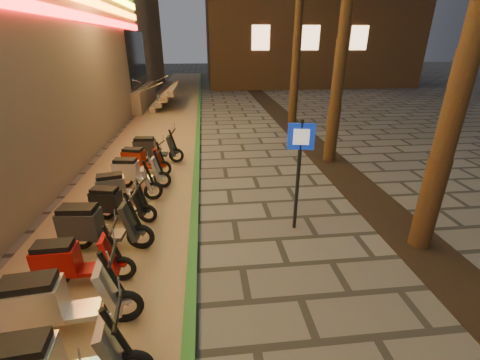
{
  "coord_description": "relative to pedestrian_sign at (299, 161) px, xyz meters",
  "views": [
    {
      "loc": [
        -0.55,
        -2.98,
        3.76
      ],
      "look_at": [
        0.09,
        2.88,
        1.2
      ],
      "focal_mm": 24.0,
      "sensor_mm": 36.0,
      "label": 1
    }
  ],
  "objects": [
    {
      "name": "scooter_11",
      "position": [
        -3.62,
        4.52,
        -1.06
      ],
      "size": [
        1.62,
        0.59,
        1.14
      ],
      "rotation": [
        0.0,
        0.0,
        -0.09
      ],
      "color": "black",
      "rests_on": "ground"
    },
    {
      "name": "scooter_6",
      "position": [
        -4.01,
        -0.36,
        -1.01
      ],
      "size": [
        1.76,
        0.63,
        1.24
      ],
      "rotation": [
        0.0,
        0.0,
        -0.08
      ],
      "color": "black",
      "rests_on": "ground"
    },
    {
      "name": "scooter_4",
      "position": [
        -3.94,
        -2.33,
        -1.01
      ],
      "size": [
        1.77,
        0.66,
        1.25
      ],
      "rotation": [
        0.0,
        0.0,
        0.11
      ],
      "color": "black",
      "rests_on": "ground"
    },
    {
      "name": "planting_strip",
      "position": [
        2.32,
        2.1,
        -1.54
      ],
      "size": [
        1.2,
        40.0,
        0.02
      ],
      "primitive_type": "cube",
      "color": "black",
      "rests_on": "ground"
    },
    {
      "name": "scooter_5",
      "position": [
        -4.08,
        -1.35,
        -1.08
      ],
      "size": [
        1.55,
        0.54,
        1.1
      ],
      "rotation": [
        0.0,
        0.0,
        0.03
      ],
      "color": "black",
      "rests_on": "ground"
    },
    {
      "name": "scooter_7",
      "position": [
        -3.9,
        0.73,
        -1.1
      ],
      "size": [
        1.48,
        0.7,
        1.04
      ],
      "rotation": [
        0.0,
        0.0,
        -0.23
      ],
      "color": "black",
      "rests_on": "ground"
    },
    {
      "name": "parking_strip",
      "position": [
        -3.88,
        7.1,
        -1.55
      ],
      "size": [
        3.4,
        60.0,
        0.01
      ],
      "primitive_type": "cube",
      "color": "#8C7251",
      "rests_on": "ground"
    },
    {
      "name": "scooter_10",
      "position": [
        -3.83,
        3.54,
        -1.09
      ],
      "size": [
        1.5,
        0.74,
        1.06
      ],
      "rotation": [
        0.0,
        0.0,
        -0.25
      ],
      "color": "black",
      "rests_on": "ground"
    },
    {
      "name": "ground",
      "position": [
        -1.28,
        -2.9,
        -1.55
      ],
      "size": [
        120.0,
        120.0,
        0.0
      ],
      "primitive_type": "plane",
      "color": "#474442",
      "rests_on": "ground"
    },
    {
      "name": "scooter_9",
      "position": [
        -3.82,
        2.54,
        -1.08
      ],
      "size": [
        1.56,
        0.61,
        1.09
      ],
      "rotation": [
        0.0,
        0.0,
        -0.13
      ],
      "color": "black",
      "rests_on": "ground"
    },
    {
      "name": "scooter_8",
      "position": [
        -3.95,
        1.54,
        -1.08
      ],
      "size": [
        1.55,
        0.74,
        1.09
      ],
      "rotation": [
        0.0,
        0.0,
        0.24
      ],
      "color": "black",
      "rests_on": "ground"
    },
    {
      "name": "pedestrian_sign",
      "position": [
        0.0,
        0.0,
        0.0
      ],
      "size": [
        0.52,
        0.13,
        2.4
      ],
      "rotation": [
        0.0,
        0.0,
        -0.18
      ],
      "color": "black",
      "rests_on": "ground"
    },
    {
      "name": "green_curb",
      "position": [
        -2.18,
        7.1,
        -1.5
      ],
      "size": [
        0.18,
        60.0,
        0.1
      ],
      "primitive_type": "cube",
      "color": "#246027",
      "rests_on": "ground"
    }
  ]
}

